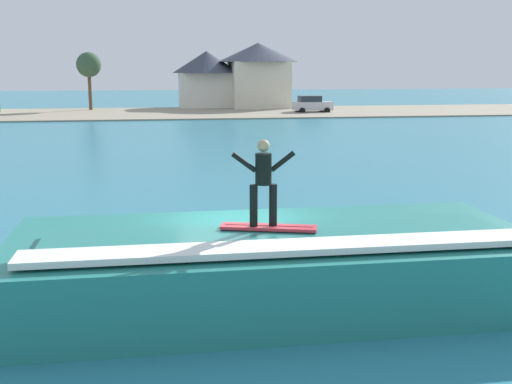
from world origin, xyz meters
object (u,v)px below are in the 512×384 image
object	(u,v)px
wave_crest	(273,265)
house_small_cottage	(207,75)
surfer	(263,178)
tree_tall_bare	(89,65)
car_far_shore	(312,104)
tree_short_bushy	(272,63)
house_gabled_white	(258,71)
surfboard	(269,227)

from	to	relation	value
wave_crest	house_small_cottage	world-z (taller)	house_small_cottage
surfer	tree_tall_bare	distance (m)	62.42
car_far_shore	tree_short_bushy	xyz separation A→B (m)	(-2.56, 9.89, 4.47)
tree_tall_bare	tree_short_bushy	size ratio (longest dim) A/B	0.94
tree_tall_bare	tree_short_bushy	world-z (taller)	tree_short_bushy
car_far_shore	tree_short_bushy	size ratio (longest dim) A/B	0.60
car_far_shore	tree_tall_bare	distance (m)	25.36
house_gabled_white	tree_tall_bare	distance (m)	19.75
surfboard	car_far_shore	size ratio (longest dim) A/B	0.46
wave_crest	tree_tall_bare	bearing A→B (deg)	98.75
surfboard	house_small_cottage	world-z (taller)	house_small_cottage
surfboard	surfer	bearing A→B (deg)	171.25
surfer	house_small_cottage	world-z (taller)	house_small_cottage
wave_crest	house_gabled_white	distance (m)	64.56
surfboard	surfer	world-z (taller)	surfer
wave_crest	surfer	size ratio (longest dim) A/B	6.14
surfer	house_gabled_white	size ratio (longest dim) A/B	0.18
surfboard	car_far_shore	world-z (taller)	car_far_shore
house_small_cottage	tree_short_bushy	world-z (taller)	tree_short_bushy
house_small_cottage	tree_short_bushy	size ratio (longest dim) A/B	1.18
house_small_cottage	tree_tall_bare	xyz separation A→B (m)	(-13.48, -3.15, 1.14)
tree_tall_bare	tree_short_bushy	xyz separation A→B (m)	(21.37, 2.61, 0.34)
tree_tall_bare	car_far_shore	bearing A→B (deg)	-16.92
car_far_shore	surfboard	bearing A→B (deg)	-105.03
car_far_shore	house_small_cottage	distance (m)	15.07
surfboard	tree_tall_bare	bearing A→B (deg)	98.59
wave_crest	car_far_shore	bearing A→B (deg)	75.04
wave_crest	surfer	bearing A→B (deg)	-134.73
tree_short_bushy	car_far_shore	bearing A→B (deg)	-75.48
wave_crest	car_far_shore	size ratio (longest dim) A/B	2.51
tree_short_bushy	tree_tall_bare	bearing A→B (deg)	-173.04
surfer	car_far_shore	distance (m)	56.39
wave_crest	surfboard	world-z (taller)	surfboard
tree_tall_bare	surfer	bearing A→B (deg)	-81.50
surfboard	tree_tall_bare	size ratio (longest dim) A/B	0.30
house_small_cottage	tree_short_bushy	bearing A→B (deg)	-3.92
surfer	house_gabled_white	xyz separation A→B (m)	(10.40, 63.89, 1.78)
house_small_cottage	surfboard	bearing A→B (deg)	-93.67
surfer	tree_short_bushy	distance (m)	65.50
house_small_cottage	car_far_shore	bearing A→B (deg)	-44.94
tree_short_bushy	house_gabled_white	bearing A→B (deg)	-167.00
surfer	car_far_shore	world-z (taller)	surfer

